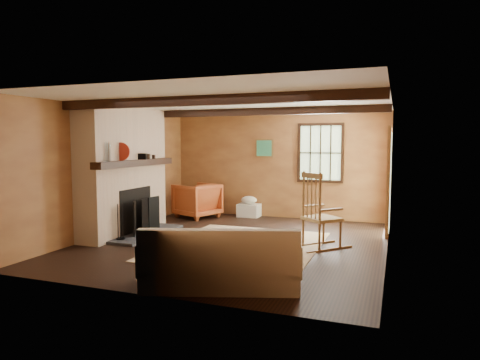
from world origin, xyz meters
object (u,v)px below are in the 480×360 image
at_px(laundry_basket, 249,210).
at_px(fireplace, 125,176).
at_px(rocking_chair, 320,216).
at_px(sofa, 221,265).
at_px(armchair, 197,200).

bearing_deg(laundry_basket, fireplace, -122.28).
bearing_deg(rocking_chair, fireplace, 43.94).
relative_size(rocking_chair, laundry_basket, 2.52).
xyz_separation_m(fireplace, sofa, (2.89, -2.18, -0.83)).
bearing_deg(sofa, armchair, 101.02).
bearing_deg(laundry_basket, sofa, -74.86).
relative_size(rocking_chair, armchair, 1.44).
xyz_separation_m(sofa, laundry_basket, (-1.28, 4.73, -0.12)).
xyz_separation_m(fireplace, armchair, (0.52, 2.03, -0.70)).
relative_size(sofa, laundry_basket, 4.08).
distance_m(rocking_chair, armchair, 3.68).
distance_m(rocking_chair, laundry_basket, 3.20).
distance_m(fireplace, laundry_basket, 3.16).
bearing_deg(laundry_basket, rocking_chair, -49.64).
distance_m(fireplace, sofa, 3.72).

